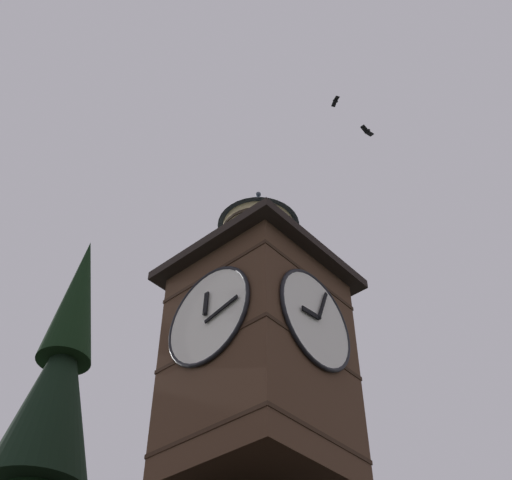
{
  "coord_description": "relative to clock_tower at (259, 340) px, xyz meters",
  "views": [
    {
      "loc": [
        11.05,
        7.38,
        2.13
      ],
      "look_at": [
        1.1,
        -1.45,
        14.53
      ],
      "focal_mm": 46.9,
      "sensor_mm": 36.0,
      "label": 1
    }
  ],
  "objects": [
    {
      "name": "clock_tower",
      "position": [
        0.0,
        0.0,
        0.0
      ],
      "size": [
        4.13,
        4.13,
        9.07
      ],
      "color": "#4C3323",
      "rests_on": "building_main"
    },
    {
      "name": "flying_bird_high",
      "position": [
        -2.45,
        1.62,
        11.03
      ],
      "size": [
        0.38,
        0.49,
        0.12
      ],
      "color": "black"
    },
    {
      "name": "flying_bird_low",
      "position": [
        -2.99,
        2.4,
        9.1
      ],
      "size": [
        0.59,
        0.24,
        0.13
      ],
      "color": "black"
    }
  ]
}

